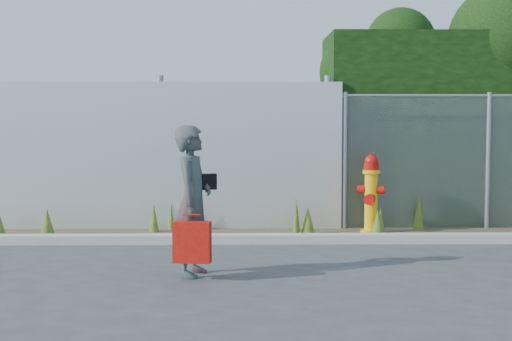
{
  "coord_description": "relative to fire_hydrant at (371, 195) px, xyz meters",
  "views": [
    {
      "loc": [
        -0.45,
        -7.57,
        1.64
      ],
      "look_at": [
        -0.3,
        1.4,
        1.0
      ],
      "focal_mm": 50.0,
      "sensor_mm": 36.0,
      "label": 1
    }
  ],
  "objects": [
    {
      "name": "red_tote_bag",
      "position": [
        -2.35,
        -2.97,
        -0.17
      ],
      "size": [
        0.38,
        0.14,
        0.5
      ],
      "rotation": [
        0.0,
        0.0,
        -0.14
      ],
      "color": "#AD090C"
    },
    {
      "name": "curb",
      "position": [
        -1.37,
        -0.76,
        -0.51
      ],
      "size": [
        16.0,
        0.22,
        0.12
      ],
      "primitive_type": "cube",
      "color": "#ADA79D",
      "rests_on": "ground"
    },
    {
      "name": "woman",
      "position": [
        -2.36,
        -2.7,
        0.22
      ],
      "size": [
        0.5,
        0.65,
        1.58
      ],
      "primitive_type": "imported",
      "rotation": [
        0.0,
        0.0,
        1.34
      ],
      "color": "#106A61",
      "rests_on": "ground"
    },
    {
      "name": "weed_strip",
      "position": [
        -1.78,
        -0.1,
        -0.47
      ],
      "size": [
        16.0,
        1.35,
        0.54
      ],
      "color": "#4A3C2A",
      "rests_on": "ground"
    },
    {
      "name": "fire_hydrant",
      "position": [
        0.0,
        0.0,
        0.0
      ],
      "size": [
        0.39,
        0.35,
        1.17
      ],
      "rotation": [
        0.0,
        0.0,
        -0.32
      ],
      "color": "#FFB90D",
      "rests_on": "ground"
    },
    {
      "name": "corrugated_fence",
      "position": [
        -4.62,
        0.45,
        0.53
      ],
      "size": [
        8.5,
        0.21,
        2.3
      ],
      "color": "silver",
      "rests_on": "ground"
    },
    {
      "name": "black_shoulder_bag",
      "position": [
        -2.23,
        -2.57,
        0.41
      ],
      "size": [
        0.22,
        0.09,
        0.17
      ],
      "rotation": [
        0.0,
        0.0,
        0.31
      ],
      "color": "black"
    },
    {
      "name": "ground",
      "position": [
        -1.37,
        -2.56,
        -0.57
      ],
      "size": [
        80.0,
        80.0,
        0.0
      ],
      "primitive_type": "plane",
      "color": "#3C3C3F",
      "rests_on": "ground"
    }
  ]
}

